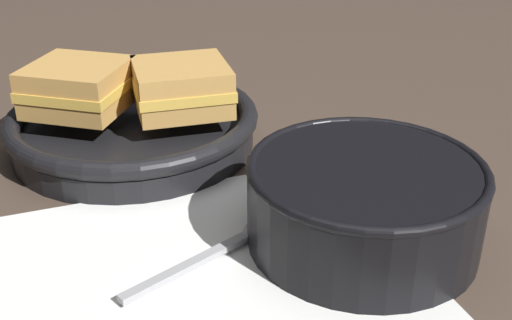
{
  "coord_description": "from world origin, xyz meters",
  "views": [
    {
      "loc": [
        -0.13,
        -0.46,
        0.29
      ],
      "look_at": [
        -0.02,
        0.02,
        0.04
      ],
      "focal_mm": 45.0,
      "sensor_mm": 36.0,
      "label": 1
    }
  ],
  "objects_px": {
    "soup_bowl": "(365,199)",
    "sandwich_near_left": "(78,87)",
    "spoon": "(249,235)",
    "sandwich_near_right": "(182,87)",
    "skillet": "(134,127)"
  },
  "relations": [
    {
      "from": "skillet",
      "to": "sandwich_near_left",
      "type": "bearing_deg",
      "value": 167.27
    },
    {
      "from": "soup_bowl",
      "to": "sandwich_near_left",
      "type": "distance_m",
      "value": 0.31
    },
    {
      "from": "soup_bowl",
      "to": "sandwich_near_left",
      "type": "relative_size",
      "value": 1.48
    },
    {
      "from": "soup_bowl",
      "to": "sandwich_near_left",
      "type": "xyz_separation_m",
      "value": [
        -0.21,
        0.23,
        0.03
      ]
    },
    {
      "from": "soup_bowl",
      "to": "spoon",
      "type": "xyz_separation_m",
      "value": [
        -0.09,
        0.02,
        -0.03
      ]
    },
    {
      "from": "spoon",
      "to": "sandwich_near_right",
      "type": "distance_m",
      "value": 0.2
    },
    {
      "from": "skillet",
      "to": "sandwich_near_right",
      "type": "height_order",
      "value": "sandwich_near_right"
    },
    {
      "from": "sandwich_near_right",
      "to": "spoon",
      "type": "bearing_deg",
      "value": -81.81
    },
    {
      "from": "spoon",
      "to": "sandwich_near_right",
      "type": "height_order",
      "value": "sandwich_near_right"
    },
    {
      "from": "sandwich_near_left",
      "to": "sandwich_near_right",
      "type": "xyz_separation_m",
      "value": [
        0.1,
        -0.02,
        0.0
      ]
    },
    {
      "from": "skillet",
      "to": "sandwich_near_left",
      "type": "height_order",
      "value": "sandwich_near_left"
    },
    {
      "from": "spoon",
      "to": "soup_bowl",
      "type": "bearing_deg",
      "value": -40.98
    },
    {
      "from": "skillet",
      "to": "sandwich_near_left",
      "type": "distance_m",
      "value": 0.07
    },
    {
      "from": "sandwich_near_left",
      "to": "skillet",
      "type": "bearing_deg",
      "value": -12.73
    },
    {
      "from": "spoon",
      "to": "sandwich_near_left",
      "type": "relative_size",
      "value": 1.25
    }
  ]
}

